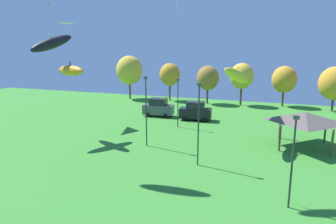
# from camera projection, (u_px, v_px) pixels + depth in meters

# --- Properties ---
(kite_flying_0) EXTENTS (2.70, 3.27, 0.09)m
(kite_flying_0) POSITION_uv_depth(u_px,v_px,m) (77.00, 31.00, 38.84)
(kite_flying_0) COLOR white
(kite_flying_4) EXTENTS (2.48, 5.50, 2.65)m
(kite_flying_4) POSITION_uv_depth(u_px,v_px,m) (52.00, 43.00, 32.13)
(kite_flying_4) COLOR black
(kite_flying_7) EXTENTS (5.11, 3.23, 1.65)m
(kite_flying_7) POSITION_uv_depth(u_px,v_px,m) (70.00, 71.00, 32.04)
(kite_flying_7) COLOR orange
(kite_flying_10) EXTENTS (2.70, 4.87, 3.29)m
(kite_flying_10) POSITION_uv_depth(u_px,v_px,m) (237.00, 76.00, 29.46)
(kite_flying_10) COLOR yellow
(parked_car_leftmost) EXTENTS (4.53, 2.34, 2.68)m
(parked_car_leftmost) POSITION_uv_depth(u_px,v_px,m) (158.00, 108.00, 43.88)
(parked_car_leftmost) COLOR #4C5156
(parked_car_leftmost) RESTS_ON ground
(parked_car_second_from_left) EXTENTS (4.58, 2.50, 2.63)m
(parked_car_second_from_left) POSITION_uv_depth(u_px,v_px,m) (195.00, 111.00, 41.49)
(parked_car_second_from_left) COLOR black
(parked_car_second_from_left) RESTS_ON ground
(park_pavilion) EXTENTS (5.82, 5.82, 3.60)m
(park_pavilion) POSITION_uv_depth(u_px,v_px,m) (305.00, 117.00, 29.84)
(park_pavilion) COLOR brown
(park_pavilion) RESTS_ON ground
(light_post_0) EXTENTS (0.36, 0.20, 6.14)m
(light_post_0) POSITION_uv_depth(u_px,v_px,m) (178.00, 100.00, 37.27)
(light_post_0) COLOR #2D2D33
(light_post_0) RESTS_ON ground
(light_post_1) EXTENTS (0.36, 0.20, 5.94)m
(light_post_1) POSITION_uv_depth(u_px,v_px,m) (293.00, 157.00, 18.08)
(light_post_1) COLOR #2D2D33
(light_post_1) RESTS_ON ground
(light_post_2) EXTENTS (0.36, 0.20, 7.06)m
(light_post_2) POSITION_uv_depth(u_px,v_px,m) (199.00, 120.00, 24.86)
(light_post_2) COLOR #2D2D33
(light_post_2) RESTS_ON ground
(light_post_3) EXTENTS (0.36, 0.20, 7.13)m
(light_post_3) POSITION_uv_depth(u_px,v_px,m) (146.00, 108.00, 29.91)
(light_post_3) COLOR #2D2D33
(light_post_3) RESTS_ON ground
(treeline_tree_0) EXTENTS (5.09, 5.09, 8.44)m
(treeline_tree_0) POSITION_uv_depth(u_px,v_px,m) (129.00, 70.00, 58.62)
(treeline_tree_0) COLOR brown
(treeline_tree_0) RESTS_ON ground
(treeline_tree_1) EXTENTS (3.87, 3.87, 7.10)m
(treeline_tree_1) POSITION_uv_depth(u_px,v_px,m) (170.00, 75.00, 56.73)
(treeline_tree_1) COLOR brown
(treeline_tree_1) RESTS_ON ground
(treeline_tree_2) EXTENTS (3.97, 3.97, 6.81)m
(treeline_tree_2) POSITION_uv_depth(u_px,v_px,m) (208.00, 78.00, 53.45)
(treeline_tree_2) COLOR brown
(treeline_tree_2) RESTS_ON ground
(treeline_tree_3) EXTENTS (4.05, 4.05, 7.36)m
(treeline_tree_3) POSITION_uv_depth(u_px,v_px,m) (242.00, 76.00, 51.84)
(treeline_tree_3) COLOR brown
(treeline_tree_3) RESTS_ON ground
(treeline_tree_4) EXTENTS (4.12, 4.12, 6.91)m
(treeline_tree_4) POSITION_uv_depth(u_px,v_px,m) (284.00, 79.00, 50.98)
(treeline_tree_4) COLOR brown
(treeline_tree_4) RESTS_ON ground
(treeline_tree_5) EXTENTS (4.79, 4.79, 7.09)m
(treeline_tree_5) POSITION_uv_depth(u_px,v_px,m) (335.00, 83.00, 46.69)
(treeline_tree_5) COLOR brown
(treeline_tree_5) RESTS_ON ground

